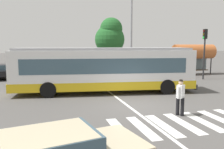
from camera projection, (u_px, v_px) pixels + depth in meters
The scene contains 15 objects.
ground_plane at pixel (134, 106), 12.85m from camera, with size 160.00×160.00×0.00m, color #514F4C.
city_transit_bus at pixel (104, 70), 16.17m from camera, with size 12.47×4.31×3.06m.
pedestrian_crossing_street at pixel (180, 95), 11.00m from camera, with size 0.49×0.45×1.72m.
parked_car_black at pixel (2, 70), 22.97m from camera, with size 1.95×4.54×1.35m.
parked_car_champagne at pixel (30, 69), 24.03m from camera, with size 2.06×4.59×1.35m.
parked_car_teal at pixel (59, 68), 24.89m from camera, with size 2.07×4.59×1.35m.
parked_car_blue at pixel (84, 68), 25.10m from camera, with size 2.07×4.59×1.35m.
parked_car_charcoal at pixel (109, 67), 25.84m from camera, with size 1.97×4.55×1.35m.
parked_car_red at pixel (132, 66), 26.95m from camera, with size 1.96×4.54×1.35m.
traffic_light_far_corner at pixel (205, 46), 21.98m from camera, with size 0.33×0.32×4.67m.
bus_stop_shelter at pixel (194, 52), 25.62m from camera, with size 4.68×1.54×3.25m.
twin_arm_street_lamp at pixel (131, 17), 24.06m from camera, with size 5.38×0.32×9.86m.
background_tree_right at pixel (110, 36), 33.08m from camera, with size 4.16×4.16×6.92m.
crosswalk_painted_stripes at pixel (183, 123), 10.03m from camera, with size 6.06×2.78×0.01m.
lane_center_line at pixel (117, 98), 14.68m from camera, with size 0.16×24.00×0.01m, color silver.
Camera 1 is at (-4.54, -11.73, 3.35)m, focal length 38.03 mm.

